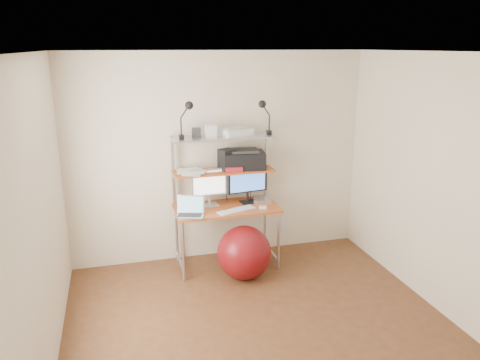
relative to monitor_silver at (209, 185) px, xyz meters
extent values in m
plane|color=brown|center=(0.18, -1.55, -0.99)|extent=(3.60, 3.60, 0.00)
plane|color=silver|center=(0.18, -1.55, 1.51)|extent=(3.60, 3.60, 0.00)
plane|color=beige|center=(0.18, 0.25, 0.26)|extent=(3.60, 0.00, 3.60)
plane|color=beige|center=(0.18, -3.35, 0.26)|extent=(3.60, 0.00, 3.60)
plane|color=beige|center=(-1.62, -1.55, 0.26)|extent=(0.00, 3.60, 3.60)
plane|color=beige|center=(1.98, -1.55, 0.26)|extent=(0.00, 3.60, 3.60)
cube|color=#C75826|center=(0.18, -0.11, -0.27)|extent=(1.20, 0.60, 0.03)
cylinder|color=#B6B6BB|center=(-0.38, -0.37, -0.64)|extent=(0.04, 0.04, 0.71)
cylinder|color=#B6B6BB|center=(-0.38, 0.15, -0.64)|extent=(0.04, 0.04, 0.71)
cylinder|color=#B6B6BB|center=(0.74, -0.37, -0.64)|extent=(0.04, 0.04, 0.71)
cylinder|color=#B6B6BB|center=(0.74, 0.15, -0.64)|extent=(0.04, 0.04, 0.71)
cube|color=#B6B6BB|center=(-0.39, 0.15, 0.16)|extent=(0.03, 0.04, 0.84)
cube|color=#B6B6BB|center=(0.75, 0.15, 0.16)|extent=(0.03, 0.04, 0.84)
cube|color=#C75826|center=(0.18, 0.02, 0.15)|extent=(1.18, 0.34, 0.02)
cube|color=#B6B6BB|center=(0.18, 0.02, 0.55)|extent=(1.18, 0.34, 0.02)
cube|color=silver|center=(1.03, 0.23, -0.69)|extent=(0.08, 0.01, 0.12)
cube|color=#AEADB2|center=(0.00, -0.02, -0.24)|extent=(0.20, 0.16, 0.01)
cylinder|color=#AEADB2|center=(0.00, 0.00, -0.18)|extent=(0.03, 0.03, 0.11)
cube|color=#AEADB2|center=(0.00, 0.00, 0.03)|extent=(0.43, 0.07, 0.32)
plane|color=white|center=(0.00, -0.02, 0.03)|extent=(0.38, 0.03, 0.38)
cube|color=black|center=(0.46, -0.02, -0.24)|extent=(0.19, 0.16, 0.01)
cylinder|color=black|center=(0.46, 0.00, -0.18)|extent=(0.03, 0.03, 0.11)
cube|color=black|center=(0.46, 0.00, 0.02)|extent=(0.50, 0.09, 0.30)
plane|color=#4274E2|center=(0.46, -0.02, 0.02)|extent=(0.44, 0.06, 0.45)
cube|color=silver|center=(-0.28, -0.30, -0.25)|extent=(0.36, 0.30, 0.01)
cube|color=#29292C|center=(-0.28, -0.30, -0.24)|extent=(0.29, 0.20, 0.00)
cube|color=silver|center=(-0.25, -0.20, -0.14)|extent=(0.31, 0.16, 0.20)
plane|color=#75A9C4|center=(-0.25, -0.20, -0.14)|extent=(0.28, 0.16, 0.27)
cube|color=silver|center=(0.26, -0.26, -0.25)|extent=(0.47, 0.28, 0.01)
cube|color=silver|center=(0.57, -0.26, -0.24)|extent=(0.10, 0.07, 0.02)
cube|color=silver|center=(0.64, -0.02, -0.23)|extent=(0.26, 0.26, 0.04)
cube|color=black|center=(0.16, -0.27, -0.25)|extent=(0.08, 0.12, 0.01)
cube|color=black|center=(0.44, 0.06, 0.26)|extent=(0.52, 0.39, 0.19)
cube|color=#29292C|center=(0.44, 0.06, 0.37)|extent=(0.36, 0.28, 0.03)
cube|color=black|center=(0.22, 0.04, 0.28)|extent=(0.21, 0.21, 0.24)
cube|color=#B31C28|center=(0.28, -0.05, 0.19)|extent=(0.20, 0.13, 0.05)
cube|color=silver|center=(0.34, 0.05, 0.60)|extent=(0.41, 0.33, 0.08)
cube|color=#AEADB2|center=(0.34, 0.05, 0.65)|extent=(0.34, 0.26, 0.01)
cube|color=silver|center=(0.03, -0.01, 0.63)|extent=(0.12, 0.10, 0.14)
cube|color=#29292C|center=(-0.12, 0.07, 0.61)|extent=(0.11, 0.11, 0.10)
cube|color=black|center=(-0.31, -0.03, 0.58)|extent=(0.05, 0.06, 0.05)
cylinder|color=black|center=(-0.31, -0.03, 0.70)|extent=(0.02, 0.02, 0.19)
sphere|color=black|center=(-0.21, -0.04, 0.93)|extent=(0.09, 0.09, 0.09)
cube|color=black|center=(0.72, -0.02, 0.58)|extent=(0.05, 0.06, 0.05)
cylinder|color=black|center=(0.72, -0.02, 0.70)|extent=(0.02, 0.02, 0.18)
sphere|color=black|center=(0.63, -0.03, 0.92)|extent=(0.09, 0.09, 0.09)
sphere|color=maroon|center=(0.29, -0.47, -0.69)|extent=(0.61, 0.61, 0.61)
cube|color=white|center=(-0.21, 0.04, 0.16)|extent=(0.29, 0.33, 0.00)
cube|color=white|center=(-0.19, -0.03, 0.17)|extent=(0.29, 0.34, 0.00)
cube|color=white|center=(-0.26, 0.06, 0.17)|extent=(0.23, 0.30, 0.00)
cube|color=white|center=(-0.17, 0.00, 0.18)|extent=(0.23, 0.30, 0.00)
cube|color=white|center=(-0.17, 0.02, 0.18)|extent=(0.28, 0.33, 0.00)
camera|label=1|loc=(-1.03, -5.11, 1.55)|focal=35.00mm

